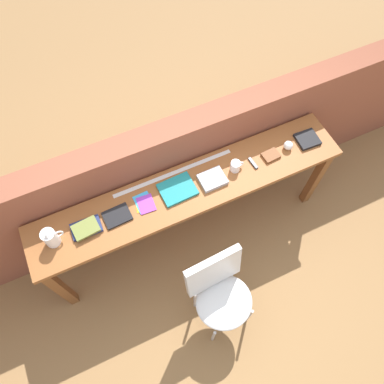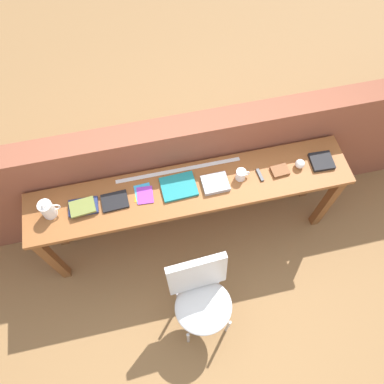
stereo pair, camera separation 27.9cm
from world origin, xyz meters
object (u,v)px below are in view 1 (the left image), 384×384
Objects in this scene: chair_white_moulded at (220,292)px; pitcher_white at (51,238)px; leather_journal_brown at (271,155)px; pamphlet_pile_colourful at (144,203)px; sports_ball_small at (288,145)px; book_repair_rightmost at (307,139)px; magazine_cycling at (117,216)px; book_stack_leftmost at (86,228)px; multitool_folded at (253,163)px; mug at (236,166)px; book_open_centre at (177,189)px.

chair_white_moulded is 4.85× the size of pitcher_white.
leather_journal_brown is (1.74, -0.02, -0.07)m from pitcher_white.
pamphlet_pile_colourful is at bearing 110.13° from chair_white_moulded.
sports_ball_small reaches higher than book_repair_rightmost.
magazine_cycling is 1.49× the size of leather_journal_brown.
pitcher_white is at bearing -177.18° from book_repair_rightmost.
book_stack_leftmost is 1.67m from sports_ball_small.
multitool_folded is at bearing -2.19° from pamphlet_pile_colourful.
book_repair_rightmost is at bearing -2.16° from leather_journal_brown.
mug is at bearing -177.22° from book_repair_rightmost.
magazine_cycling is (0.23, 0.00, -0.01)m from book_stack_leftmost.
book_repair_rightmost reaches higher than chair_white_moulded.
pamphlet_pile_colourful is at bearing 1.24° from pitcher_white.
book_open_centre is (-0.01, 0.75, 0.37)m from chair_white_moulded.
magazine_cycling is at bearing -177.13° from book_repair_rightmost.
book_stack_leftmost is 0.23m from magazine_cycling.
magazine_cycling is 1.09× the size of pamphlet_pile_colourful.
sports_ball_small is at bearing 2.41° from multitool_folded.
pitcher_white reaches higher than mug.
book_repair_rightmost is at bearing -3.31° from book_open_centre.
multitool_folded is (0.15, -0.01, -0.04)m from mug.
book_stack_leftmost is 1.97× the size of multitool_folded.
book_open_centre is (0.27, -0.00, 0.01)m from pamphlet_pile_colourful.
multitool_folded is 0.64× the size of book_repair_rightmost.
book_stack_leftmost is 0.83× the size of book_open_centre.
pitcher_white is at bearing 179.81° from mug.
magazine_cycling is at bearing 179.74° from book_open_centre.
multitool_folded is (0.63, -0.03, -0.00)m from book_open_centre.
leather_journal_brown is at bearing -3.11° from magazine_cycling.
book_open_centre is 2.02× the size of leather_journal_brown.
magazine_cycling is 1.77× the size of mug.
book_repair_rightmost reaches higher than pamphlet_pile_colourful.
chair_white_moulded is 1.13m from leather_journal_brown.
mug reaches higher than chair_white_moulded.
chair_white_moulded is 0.84m from book_open_centre.
sports_ball_small is (0.95, -0.02, 0.03)m from book_open_centre.
mug is at bearing -4.44° from book_open_centre.
book_stack_leftmost is 0.72m from book_open_centre.
sports_ball_small reaches higher than book_stack_leftmost.
book_open_centre reaches higher than chair_white_moulded.
pitcher_white reaches higher than book_stack_leftmost.
book_open_centre is 0.95m from sports_ball_small.
mug is at bearing 173.78° from leather_journal_brown.
pitcher_white is at bearing 179.29° from multitool_folded.
multitool_folded is (1.35, -0.01, -0.01)m from book_stack_leftmost.
book_repair_rightmost is (0.18, -0.00, -0.02)m from sports_ball_small.
mug reaches higher than sports_ball_small.
leather_journal_brown is (1.06, -0.03, 0.01)m from pamphlet_pile_colourful.
sports_ball_small is at bearing -2.57° from magazine_cycling.
pitcher_white reaches higher than magazine_cycling.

